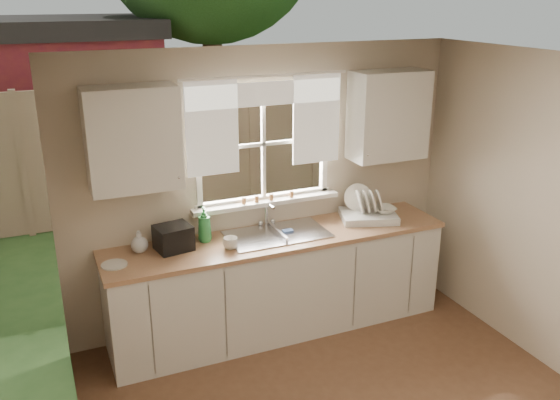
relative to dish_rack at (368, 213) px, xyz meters
name	(u,v)px	position (x,y,z in m)	size (l,w,h in m)	color
room_walls	(394,290)	(-0.92, -1.78, 0.26)	(3.62, 4.02, 2.50)	beige
ceiling	(403,73)	(-0.92, -1.72, 1.52)	(3.60, 4.00, 0.02)	silver
window	(264,163)	(-0.92, 0.28, 0.51)	(1.38, 0.16, 1.06)	white
curtains	(266,113)	(-0.92, 0.23, 0.96)	(1.50, 0.03, 0.81)	white
base_cabinets	(279,285)	(-0.92, -0.04, -0.54)	(3.00, 0.62, 0.87)	silver
countertop	(279,238)	(-0.92, -0.04, -0.09)	(3.04, 0.65, 0.04)	#A87A54
upper_cabinet_left	(133,139)	(-2.07, 0.11, 0.87)	(0.70, 0.33, 0.80)	silver
upper_cabinet_right	(388,115)	(0.23, 0.11, 0.87)	(0.70, 0.33, 0.80)	silver
wall_outlet	(350,194)	(-0.04, 0.27, 0.10)	(0.08, 0.01, 0.12)	beige
sill_jars	(266,198)	(-0.93, 0.22, 0.20)	(0.50, 0.04, 0.06)	brown
sink	(277,242)	(-0.92, -0.01, -0.14)	(0.88, 0.52, 0.40)	#B7B7BC
dish_rack	(368,213)	(0.00, 0.00, 0.00)	(0.60, 0.52, 0.31)	silver
bowl	(384,210)	(0.14, -0.05, 0.03)	(0.21, 0.21, 0.05)	white
soap_bottle_a	(204,224)	(-1.54, 0.11, 0.09)	(0.12, 0.12, 0.30)	green
soap_bottle_b	(176,237)	(-1.79, 0.10, 0.02)	(0.08, 0.08, 0.17)	blue
soap_bottle_c	(139,241)	(-2.09, 0.11, 0.02)	(0.14, 0.14, 0.18)	beige
saucer	(114,265)	(-2.32, -0.07, -0.06)	(0.20, 0.20, 0.01)	beige
cup	(230,243)	(-1.39, -0.13, -0.02)	(0.13, 0.13, 0.10)	beige
black_appliance	(173,238)	(-1.82, 0.04, 0.04)	(0.28, 0.24, 0.20)	black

